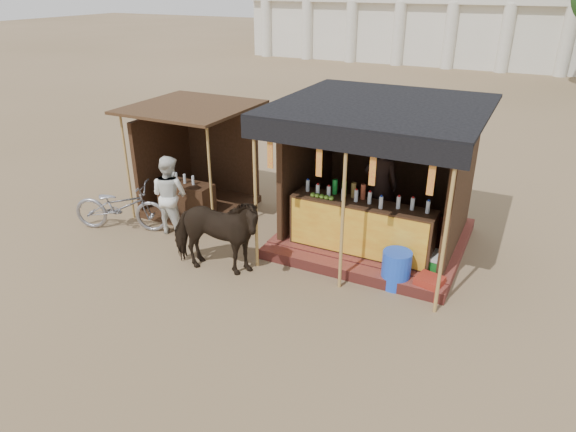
{
  "coord_description": "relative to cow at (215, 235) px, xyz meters",
  "views": [
    {
      "loc": [
        3.53,
        -5.47,
        4.75
      ],
      "look_at": [
        0.0,
        1.6,
        1.1
      ],
      "focal_mm": 32.0,
      "sensor_mm": 36.0,
      "label": 1
    }
  ],
  "objects": [
    {
      "name": "red_crate",
      "position": [
        3.53,
        0.96,
        -0.58
      ],
      "size": [
        0.49,
        0.46,
        0.32
      ],
      "primitive_type": "cube",
      "rotation": [
        0.0,
        0.0,
        -0.23
      ],
      "color": "maroon",
      "rests_on": "ground"
    },
    {
      "name": "cow",
      "position": [
        0.0,
        0.0,
        0.0
      ],
      "size": [
        1.88,
        1.1,
        1.49
      ],
      "primitive_type": "imported",
      "rotation": [
        0.0,
        0.0,
        1.75
      ],
      "color": "black",
      "rests_on": "ground"
    },
    {
      "name": "secondary_stall",
      "position": [
        -2.04,
        2.2,
        0.11
      ],
      "size": [
        2.4,
        2.4,
        2.38
      ],
      "color": "#3D2316",
      "rests_on": "ground"
    },
    {
      "name": "cooler",
      "position": [
        3.29,
        1.56,
        -0.51
      ],
      "size": [
        0.68,
        0.5,
        0.46
      ],
      "color": "#1A7924",
      "rests_on": "ground"
    },
    {
      "name": "main_stall",
      "position": [
        2.13,
        2.32,
        0.29
      ],
      "size": [
        3.6,
        3.61,
        2.78
      ],
      "color": "brown",
      "rests_on": "ground"
    },
    {
      "name": "bystander",
      "position": [
        -1.72,
        0.95,
        0.07
      ],
      "size": [
        0.82,
        0.66,
        1.63
      ],
      "primitive_type": "imported",
      "rotation": [
        0.0,
        0.0,
        3.09
      ],
      "color": "white",
      "rests_on": "ground"
    },
    {
      "name": "blue_barrel",
      "position": [
        2.96,
        0.96,
        -0.42
      ],
      "size": [
        0.6,
        0.6,
        0.65
      ],
      "primitive_type": "cylinder",
      "rotation": [
        0.0,
        0.0,
        0.26
      ],
      "color": "blue",
      "rests_on": "ground"
    },
    {
      "name": "ground",
      "position": [
        1.13,
        -1.04,
        -0.75
      ],
      "size": [
        120.0,
        120.0,
        0.0
      ],
      "primitive_type": "plane",
      "color": "#846B4C",
      "rests_on": "ground"
    },
    {
      "name": "motorbike",
      "position": [
        -2.73,
        0.58,
        -0.23
      ],
      "size": [
        2.08,
        1.31,
        1.03
      ],
      "primitive_type": "imported",
      "rotation": [
        0.0,
        0.0,
        1.92
      ],
      "color": "gray",
      "rests_on": "ground"
    }
  ]
}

